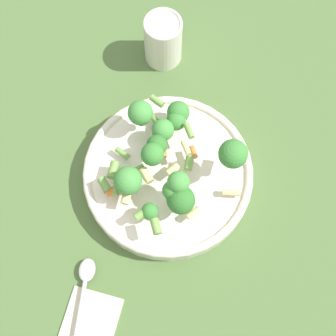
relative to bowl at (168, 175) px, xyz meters
The scene contains 6 objects.
ground_plane 0.02m from the bowl, ahead, with size 3.00×3.00×0.00m, color #4C6B38.
bowl is the anchor object (origin of this frame).
pasta_salad 0.06m from the bowl, 105.69° to the left, with size 0.22×0.22×0.10m.
cup 0.24m from the bowl, 112.72° to the left, with size 0.07×0.07×0.10m.
napkin 0.28m from the bowl, 95.78° to the right, with size 0.09×0.13×0.01m.
spoon 0.24m from the bowl, 103.35° to the right, with size 0.06×0.19×0.01m.
Camera 1 is at (0.09, -0.23, 0.75)m, focal length 50.00 mm.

